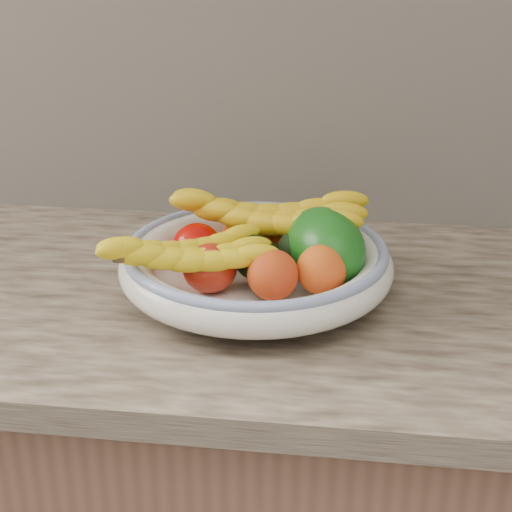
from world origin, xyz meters
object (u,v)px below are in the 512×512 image
at_px(fruit_bowl, 256,263).
at_px(banana_bunch_back, 266,221).
at_px(green_mango, 325,247).
at_px(banana_bunch_front, 187,259).

distance_m(fruit_bowl, banana_bunch_back, 0.08).
bearing_deg(green_mango, banana_bunch_back, 117.13).
xyz_separation_m(fruit_bowl, banana_bunch_back, (0.01, 0.07, 0.04)).
height_order(banana_bunch_back, banana_bunch_front, banana_bunch_back).
height_order(fruit_bowl, banana_bunch_front, banana_bunch_front).
bearing_deg(banana_bunch_back, fruit_bowl, -91.74).
relative_size(green_mango, banana_bunch_back, 0.49).
distance_m(green_mango, banana_bunch_back, 0.11).
bearing_deg(banana_bunch_back, banana_bunch_front, -119.35).
distance_m(banana_bunch_back, banana_bunch_front, 0.17).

